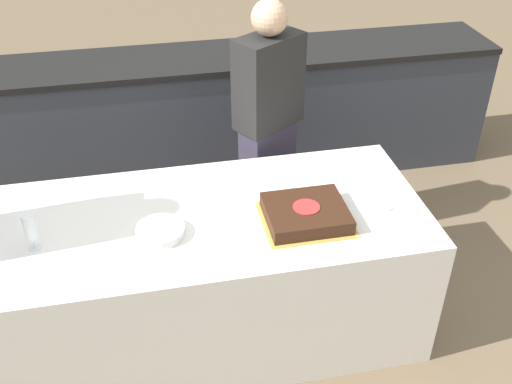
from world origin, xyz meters
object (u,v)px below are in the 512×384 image
(plate_stack, at_px, (160,231))
(wine_glass, at_px, (30,227))
(cake, at_px, (306,214))
(person_cutting_cake, at_px, (268,129))

(plate_stack, height_order, wine_glass, wine_glass)
(cake, bearing_deg, plate_stack, 178.01)
(cake, xyz_separation_m, person_cutting_cake, (-0.00, 0.81, 0.01))
(plate_stack, xyz_separation_m, person_cutting_cake, (0.67, 0.79, 0.03))
(plate_stack, relative_size, wine_glass, 1.22)
(cake, distance_m, person_cutting_cake, 0.81)
(plate_stack, bearing_deg, person_cutting_cake, 49.43)
(wine_glass, distance_m, person_cutting_cake, 1.44)
(cake, xyz_separation_m, wine_glass, (-1.22, 0.04, 0.08))
(plate_stack, bearing_deg, wine_glass, 178.20)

